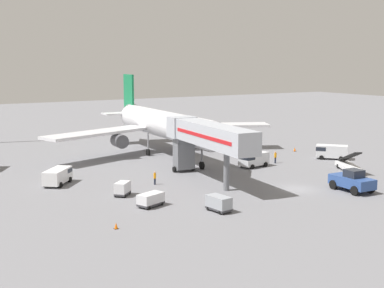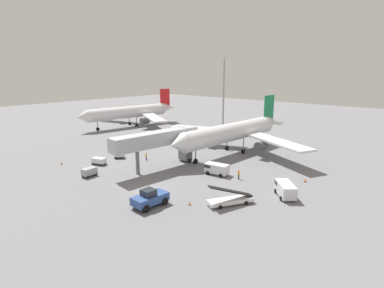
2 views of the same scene
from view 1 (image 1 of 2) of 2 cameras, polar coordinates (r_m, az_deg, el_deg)
ground_plane at (r=63.87m, az=11.51°, el=-4.81°), size 300.00×300.00×0.00m
airplane_at_gate at (r=84.77m, az=-3.19°, el=2.15°), size 39.67×39.46×12.68m
jet_bridge at (r=65.89m, az=1.39°, el=0.82°), size 5.09×19.43×7.53m
pushback_tug at (r=64.13m, az=17.01°, el=-3.85°), size 3.04×5.38×2.61m
belt_loader_truck at (r=75.65m, az=16.70°, el=-2.28°), size 5.02×6.92×3.25m
service_van_rear_right at (r=66.80m, az=-14.36°, el=-3.32°), size 4.60×4.97×1.94m
service_van_near_left at (r=84.32m, az=14.85°, el=-0.75°), size 4.73×4.93×2.16m
service_van_outer_right at (r=75.84m, az=6.67°, el=-1.62°), size 4.67×2.80×2.05m
baggage_cart_mid_left at (r=53.33m, az=2.93°, el=-6.41°), size 1.72×2.80×1.58m
baggage_cart_near_right at (r=55.20m, az=-4.50°, el=-5.99°), size 3.13×2.34×1.40m
baggage_cart_outer_left at (r=59.82m, az=-7.57°, el=-4.79°), size 2.40×2.39×1.57m
ground_crew_worker_foreground at (r=79.19m, az=9.05°, el=-1.39°), size 0.39×0.39×1.79m
ground_crew_worker_midground at (r=64.80m, az=-4.06°, el=-3.66°), size 0.36×0.36×1.65m
safety_cone_alpha at (r=90.29m, az=11.10°, el=-0.57°), size 0.46×0.46×0.69m
safety_cone_bravo at (r=69.91m, az=16.79°, el=-3.59°), size 0.37×0.37×0.57m
safety_cone_charlie at (r=48.51m, az=-8.25°, el=-8.78°), size 0.39×0.39×0.60m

